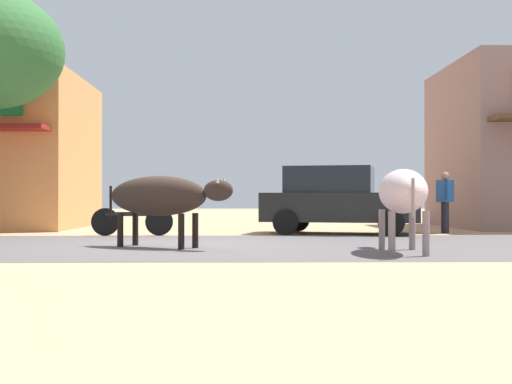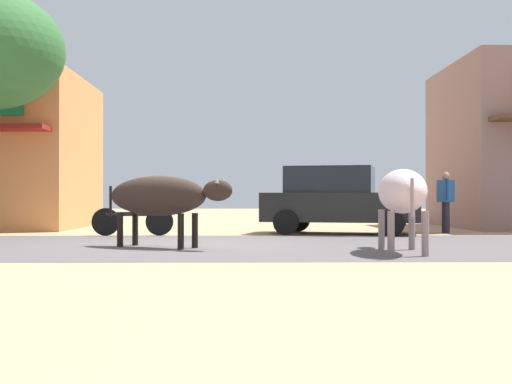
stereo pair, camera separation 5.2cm
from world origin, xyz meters
The scene contains 7 objects.
ground centered at (0.00, 0.00, 0.00)m, with size 80.00×80.00×0.00m, color tan.
asphalt_road centered at (0.00, 0.00, 0.00)m, with size 72.00×6.60×0.00m, color #5A5353.
parked_hatchback_car centered at (3.61, 4.08, 0.84)m, with size 4.07×2.59×1.64m.
parked_motorcycle centered at (-1.26, 3.33, 0.48)m, with size 1.89×0.26×1.07m.
cow_near_brown centered at (-0.18, -0.49, 0.91)m, with size 2.45×1.69×1.28m.
cow_far_dark centered at (3.85, -1.64, 0.98)m, with size 0.90×2.61×1.35m.
pedestrian_by_shop centered at (6.31, 4.28, 0.89)m, with size 0.37×0.61×1.53m.
Camera 1 is at (1.25, -12.74, 0.90)m, focal length 48.46 mm.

